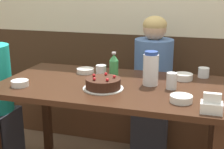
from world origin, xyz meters
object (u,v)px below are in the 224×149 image
at_px(bowl_side_dish, 184,77).
at_px(glass_water_tall, 101,71).
at_px(bowl_soup_white, 20,83).
at_px(birthday_cake, 103,84).
at_px(bowl_rice_small, 181,99).
at_px(glass_shot_small, 204,73).
at_px(soju_bottle, 114,66).
at_px(person_teal_shirt, 153,88).
at_px(water_pitcher, 151,69).
at_px(bowl_sauce_shallow, 85,71).
at_px(bench_seat, 136,114).
at_px(glass_tumbler_short, 172,81).
at_px(napkin_holder, 212,106).

height_order(bowl_side_dish, glass_water_tall, glass_water_tall).
bearing_deg(bowl_soup_white, birthday_cake, 11.11).
relative_size(bowl_rice_small, glass_shot_small, 1.64).
bearing_deg(bowl_soup_white, soju_bottle, 35.00).
bearing_deg(bowl_soup_white, person_teal_shirt, 50.61).
bearing_deg(birthday_cake, water_pitcher, 32.34).
xyz_separation_m(birthday_cake, water_pitcher, (0.27, 0.17, 0.07)).
distance_m(birthday_cake, bowl_sauce_shallow, 0.40).
relative_size(bench_seat, glass_tumbler_short, 23.12).
bearing_deg(bowl_sauce_shallow, soju_bottle, -13.53).
xyz_separation_m(bowl_rice_small, bowl_side_dish, (-0.02, 0.45, 0.00)).
relative_size(birthday_cake, glass_shot_small, 3.36).
bearing_deg(water_pitcher, bowl_side_dish, 42.07).
bearing_deg(glass_water_tall, bowl_rice_small, -30.96).
bearing_deg(glass_shot_small, water_pitcher, -139.50).
height_order(bench_seat, person_teal_shirt, person_teal_shirt).
height_order(birthday_cake, bowl_side_dish, birthday_cake).
bearing_deg(glass_tumbler_short, glass_shot_small, 60.18).
height_order(bowl_soup_white, bowl_rice_small, same).
relative_size(birthday_cake, water_pitcher, 1.15).
distance_m(bowl_side_dish, glass_tumbler_short, 0.24).
relative_size(bench_seat, birthday_cake, 9.38).
bearing_deg(birthday_cake, glass_tumbler_short, 16.69).
relative_size(bowl_side_dish, bowl_sauce_shallow, 0.97).
bearing_deg(bowl_soup_white, napkin_holder, -4.98).
relative_size(napkin_holder, glass_shot_small, 1.44).
bearing_deg(water_pitcher, bench_seat, 108.23).
height_order(bowl_soup_white, person_teal_shirt, person_teal_shirt).
xyz_separation_m(glass_tumbler_short, person_teal_shirt, (-0.22, 0.65, -0.27)).
xyz_separation_m(bowl_sauce_shallow, person_teal_shirt, (0.43, 0.45, -0.24)).
height_order(napkin_holder, glass_water_tall, napkin_holder).
bearing_deg(napkin_holder, bowl_soup_white, 175.02).
relative_size(napkin_holder, bowl_rice_small, 0.88).
bearing_deg(glass_tumbler_short, napkin_holder, -54.15).
relative_size(bowl_rice_small, bowl_side_dish, 1.01).
distance_m(glass_tumbler_short, glass_shot_small, 0.38).
xyz_separation_m(birthday_cake, bowl_soup_white, (-0.53, -0.10, -0.01)).
relative_size(bowl_rice_small, glass_water_tall, 1.48).
distance_m(bowl_rice_small, glass_water_tall, 0.69).
distance_m(soju_bottle, bowl_rice_small, 0.62).
relative_size(bowl_side_dish, glass_water_tall, 1.48).
xyz_separation_m(bowl_rice_small, glass_shot_small, (0.11, 0.55, 0.02)).
distance_m(bowl_soup_white, bowl_sauce_shallow, 0.51).
distance_m(water_pitcher, glass_tumbler_short, 0.16).
distance_m(bowl_side_dish, glass_shot_small, 0.17).
relative_size(birthday_cake, napkin_holder, 2.34).
distance_m(bowl_side_dish, bowl_sauce_shallow, 0.71).
bearing_deg(glass_water_tall, glass_tumbler_short, -14.66).
bearing_deg(bench_seat, glass_shot_small, -40.09).
distance_m(bowl_soup_white, bowl_side_dish, 1.10).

